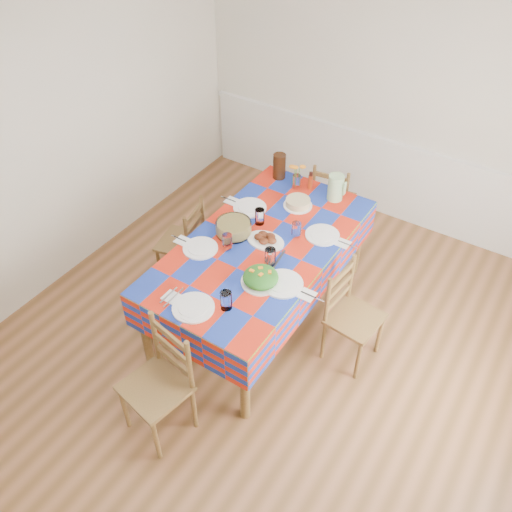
{
  "coord_description": "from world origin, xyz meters",
  "views": [
    {
      "loc": [
        1.54,
        -2.52,
        3.78
      ],
      "look_at": [
        -0.25,
        0.24,
        0.85
      ],
      "focal_mm": 38.0,
      "sensor_mm": 36.0,
      "label": 1
    }
  ],
  "objects_px": {
    "chair_far": "(332,201)",
    "dining_table": "(261,252)",
    "meat_platter": "(266,239)",
    "tea_pitcher": "(279,166)",
    "chair_right": "(351,316)",
    "chair_near": "(160,384)",
    "green_pitcher": "(336,187)",
    "chair_left": "(184,243)"
  },
  "relations": [
    {
      "from": "chair_far",
      "to": "dining_table",
      "type": "bearing_deg",
      "value": 81.5
    },
    {
      "from": "meat_platter",
      "to": "tea_pitcher",
      "type": "distance_m",
      "value": 0.99
    },
    {
      "from": "tea_pitcher",
      "to": "chair_far",
      "type": "distance_m",
      "value": 0.78
    },
    {
      "from": "dining_table",
      "to": "meat_platter",
      "type": "distance_m",
      "value": 0.13
    },
    {
      "from": "tea_pitcher",
      "to": "chair_right",
      "type": "height_order",
      "value": "tea_pitcher"
    },
    {
      "from": "meat_platter",
      "to": "chair_right",
      "type": "bearing_deg",
      "value": -2.52
    },
    {
      "from": "meat_platter",
      "to": "chair_near",
      "type": "xyz_separation_m",
      "value": [
        -0.01,
        -1.41,
        -0.38
      ]
    },
    {
      "from": "chair_near",
      "to": "dining_table",
      "type": "bearing_deg",
      "value": 101.47
    },
    {
      "from": "chair_far",
      "to": "tea_pitcher",
      "type": "bearing_deg",
      "value": 39.09
    },
    {
      "from": "green_pitcher",
      "to": "tea_pitcher",
      "type": "height_order",
      "value": "tea_pitcher"
    },
    {
      "from": "green_pitcher",
      "to": "chair_far",
      "type": "xyz_separation_m",
      "value": [
        -0.22,
        0.46,
        -0.52
      ]
    },
    {
      "from": "tea_pitcher",
      "to": "chair_near",
      "type": "relative_size",
      "value": 0.25
    },
    {
      "from": "green_pitcher",
      "to": "chair_right",
      "type": "distance_m",
      "value": 1.22
    },
    {
      "from": "chair_near",
      "to": "chair_far",
      "type": "xyz_separation_m",
      "value": [
        -0.0,
        2.74,
        -0.04
      ]
    },
    {
      "from": "dining_table",
      "to": "meat_platter",
      "type": "xyz_separation_m",
      "value": [
        0.02,
        0.04,
        0.12
      ]
    },
    {
      "from": "chair_near",
      "to": "chair_left",
      "type": "xyz_separation_m",
      "value": [
        -0.88,
        1.38,
        -0.05
      ]
    },
    {
      "from": "chair_far",
      "to": "chair_left",
      "type": "xyz_separation_m",
      "value": [
        -0.88,
        -1.36,
        -0.0
      ]
    },
    {
      "from": "dining_table",
      "to": "meat_platter",
      "type": "height_order",
      "value": "meat_platter"
    },
    {
      "from": "tea_pitcher",
      "to": "chair_right",
      "type": "distance_m",
      "value": 1.65
    },
    {
      "from": "dining_table",
      "to": "chair_near",
      "type": "height_order",
      "value": "chair_near"
    },
    {
      "from": "dining_table",
      "to": "chair_left",
      "type": "distance_m",
      "value": 0.92
    },
    {
      "from": "chair_far",
      "to": "meat_platter",
      "type": "bearing_deg",
      "value": 82.26
    },
    {
      "from": "chair_near",
      "to": "chair_right",
      "type": "xyz_separation_m",
      "value": [
        0.86,
        1.37,
        -0.03
      ]
    },
    {
      "from": "dining_table",
      "to": "chair_left",
      "type": "bearing_deg",
      "value": 179.41
    },
    {
      "from": "chair_left",
      "to": "chair_far",
      "type": "bearing_deg",
      "value": 134.88
    },
    {
      "from": "meat_platter",
      "to": "chair_left",
      "type": "distance_m",
      "value": 0.99
    },
    {
      "from": "green_pitcher",
      "to": "meat_platter",
      "type": "bearing_deg",
      "value": -103.37
    },
    {
      "from": "dining_table",
      "to": "tea_pitcher",
      "type": "xyz_separation_m",
      "value": [
        -0.39,
        0.94,
        0.22
      ]
    },
    {
      "from": "meat_platter",
      "to": "tea_pitcher",
      "type": "relative_size",
      "value": 1.34
    },
    {
      "from": "dining_table",
      "to": "chair_far",
      "type": "relative_size",
      "value": 2.38
    },
    {
      "from": "meat_platter",
      "to": "chair_far",
      "type": "height_order",
      "value": "chair_far"
    },
    {
      "from": "chair_far",
      "to": "chair_left",
      "type": "distance_m",
      "value": 1.62
    },
    {
      "from": "chair_near",
      "to": "chair_left",
      "type": "relative_size",
      "value": 1.1
    },
    {
      "from": "green_pitcher",
      "to": "chair_right",
      "type": "height_order",
      "value": "green_pitcher"
    },
    {
      "from": "tea_pitcher",
      "to": "chair_near",
      "type": "bearing_deg",
      "value": -80.18
    },
    {
      "from": "dining_table",
      "to": "chair_near",
      "type": "bearing_deg",
      "value": -89.63
    },
    {
      "from": "chair_left",
      "to": "chair_right",
      "type": "xyz_separation_m",
      "value": [
        1.74,
        -0.0,
        0.01
      ]
    },
    {
      "from": "green_pitcher",
      "to": "chair_far",
      "type": "distance_m",
      "value": 0.73
    },
    {
      "from": "dining_table",
      "to": "green_pitcher",
      "type": "height_order",
      "value": "green_pitcher"
    },
    {
      "from": "chair_near",
      "to": "chair_right",
      "type": "bearing_deg",
      "value": 69.01
    },
    {
      "from": "chair_near",
      "to": "chair_right",
      "type": "height_order",
      "value": "chair_near"
    },
    {
      "from": "tea_pitcher",
      "to": "chair_left",
      "type": "relative_size",
      "value": 0.28
    }
  ]
}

